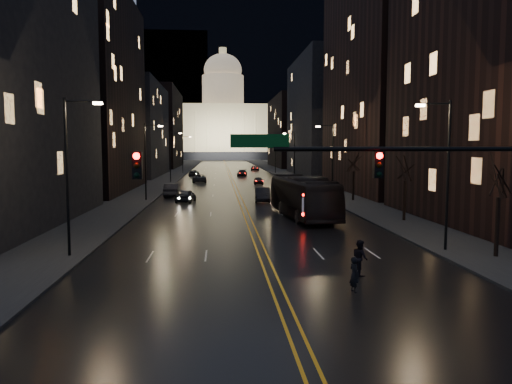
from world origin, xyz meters
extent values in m
plane|color=black|center=(0.00, 0.00, 0.00)|extent=(900.00, 900.00, 0.00)
cube|color=black|center=(0.00, 130.00, 0.01)|extent=(20.00, 320.00, 0.02)
cube|color=black|center=(-14.00, 130.00, 0.08)|extent=(8.00, 320.00, 0.16)
cube|color=black|center=(14.00, 130.00, 0.08)|extent=(8.00, 320.00, 0.16)
cube|color=orange|center=(0.00, 130.00, 0.03)|extent=(0.62, 320.00, 0.01)
cube|color=black|center=(-21.00, 54.00, 14.00)|extent=(12.00, 30.00, 28.00)
cube|color=black|center=(-21.00, 92.00, 10.00)|extent=(12.00, 34.00, 20.00)
cube|color=black|center=(-21.00, 140.00, 12.00)|extent=(12.00, 40.00, 24.00)
cube|color=black|center=(21.00, 50.00, 19.00)|extent=(12.00, 30.00, 38.00)
cube|color=black|center=(21.00, 92.00, 13.00)|extent=(12.00, 34.00, 26.00)
cube|color=black|center=(21.00, 140.00, 11.00)|extent=(12.00, 40.00, 22.00)
cube|color=black|center=(40.00, 380.00, 65.00)|extent=(520.00, 60.00, 130.00)
cube|color=black|center=(0.00, 250.00, 2.00)|extent=(90.00, 50.00, 4.00)
cube|color=#E3C983|center=(0.00, 250.00, 16.00)|extent=(80.00, 36.00, 24.00)
cylinder|color=beige|center=(0.00, 250.00, 36.00)|extent=(22.00, 22.00, 16.00)
ellipsoid|color=beige|center=(0.00, 250.00, 47.00)|extent=(20.00, 20.00, 17.00)
cylinder|color=#E3C983|center=(0.00, 250.00, 55.50)|extent=(4.00, 4.00, 6.00)
cylinder|color=black|center=(5.50, 0.00, 6.20)|extent=(12.00, 0.18, 0.18)
cube|color=black|center=(-5.50, 0.00, 5.60)|extent=(0.35, 0.30, 1.00)
cube|color=black|center=(3.50, 0.00, 5.60)|extent=(0.35, 0.30, 1.00)
sphere|color=#FF0705|center=(-5.50, -0.18, 5.95)|extent=(0.24, 0.24, 0.24)
sphere|color=#FF0705|center=(3.50, -0.18, 5.95)|extent=(0.24, 0.24, 0.24)
cube|color=#053F14|center=(-1.00, 0.00, 6.50)|extent=(2.20, 0.06, 0.50)
cylinder|color=black|center=(11.00, 10.00, 4.50)|extent=(0.16, 0.16, 9.00)
cylinder|color=black|center=(10.10, 10.00, 8.80)|extent=(1.80, 0.10, 0.10)
cube|color=#FFCD99|center=(9.20, 10.00, 8.70)|extent=(0.50, 0.25, 0.15)
cylinder|color=black|center=(-11.00, 10.00, 4.50)|extent=(0.16, 0.16, 9.00)
cylinder|color=black|center=(-10.10, 10.00, 8.80)|extent=(1.80, 0.10, 0.10)
cube|color=#FFCD99|center=(-9.20, 10.00, 8.70)|extent=(0.50, 0.25, 0.15)
cylinder|color=black|center=(11.00, 40.00, 4.50)|extent=(0.16, 0.16, 9.00)
cylinder|color=black|center=(10.10, 40.00, 8.80)|extent=(1.80, 0.10, 0.10)
cube|color=#FFCD99|center=(9.20, 40.00, 8.70)|extent=(0.50, 0.25, 0.15)
cylinder|color=black|center=(-11.00, 40.00, 4.50)|extent=(0.16, 0.16, 9.00)
cylinder|color=black|center=(-10.10, 40.00, 8.80)|extent=(1.80, 0.10, 0.10)
cube|color=#FFCD99|center=(-9.20, 40.00, 8.70)|extent=(0.50, 0.25, 0.15)
cylinder|color=black|center=(11.00, 70.00, 4.50)|extent=(0.16, 0.16, 9.00)
cylinder|color=black|center=(10.10, 70.00, 8.80)|extent=(1.80, 0.10, 0.10)
cube|color=#FFCD99|center=(9.20, 70.00, 8.70)|extent=(0.50, 0.25, 0.15)
cylinder|color=black|center=(-11.00, 70.00, 4.50)|extent=(0.16, 0.16, 9.00)
cylinder|color=black|center=(-10.10, 70.00, 8.80)|extent=(1.80, 0.10, 0.10)
cube|color=#FFCD99|center=(-9.20, 70.00, 8.70)|extent=(0.50, 0.25, 0.15)
cylinder|color=black|center=(11.00, 100.00, 4.50)|extent=(0.16, 0.16, 9.00)
cylinder|color=black|center=(10.10, 100.00, 8.80)|extent=(1.80, 0.10, 0.10)
cube|color=#FFCD99|center=(9.20, 100.00, 8.70)|extent=(0.50, 0.25, 0.15)
cylinder|color=black|center=(-11.00, 100.00, 4.50)|extent=(0.16, 0.16, 9.00)
cylinder|color=black|center=(-10.10, 100.00, 8.80)|extent=(1.80, 0.10, 0.10)
cube|color=#FFCD99|center=(-9.20, 100.00, 8.70)|extent=(0.50, 0.25, 0.15)
cylinder|color=black|center=(13.00, 8.00, 1.75)|extent=(0.24, 0.24, 3.50)
cylinder|color=black|center=(13.00, 22.00, 1.75)|extent=(0.24, 0.24, 3.50)
cylinder|color=black|center=(13.00, 38.00, 1.75)|extent=(0.24, 0.24, 3.50)
imported|color=black|center=(4.97, 25.32, 1.86)|extent=(4.43, 13.59, 3.72)
imported|color=black|center=(-6.32, 38.44, 0.77)|extent=(2.44, 4.75, 1.55)
imported|color=black|center=(-8.50, 45.26, 0.84)|extent=(1.90, 5.16, 1.69)
imported|color=black|center=(-5.94, 70.93, 0.73)|extent=(2.56, 5.34, 1.47)
imported|color=black|center=(-7.89, 89.53, 0.70)|extent=(2.33, 4.94, 1.39)
imported|color=black|center=(2.50, 38.58, 0.82)|extent=(2.02, 5.06, 1.64)
imported|color=black|center=(4.18, 65.42, 0.65)|extent=(1.60, 3.83, 1.30)
imported|color=black|center=(2.50, 89.06, 0.70)|extent=(2.54, 5.02, 1.40)
imported|color=black|center=(7.26, 116.21, 0.66)|extent=(2.50, 4.89, 1.32)
imported|color=black|center=(3.28, 2.19, 0.78)|extent=(0.52, 0.65, 1.57)
imported|color=black|center=(4.34, 5.00, 0.89)|extent=(0.61, 0.93, 1.77)
camera|label=1|loc=(-2.53, -18.52, 6.27)|focal=35.00mm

